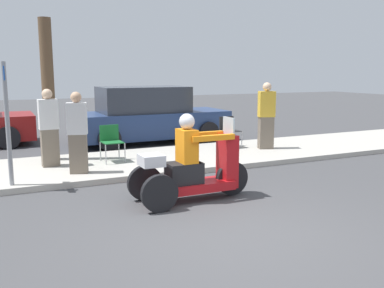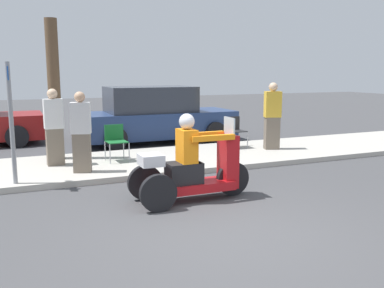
{
  "view_description": "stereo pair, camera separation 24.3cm",
  "coord_description": "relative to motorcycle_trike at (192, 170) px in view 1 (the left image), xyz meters",
  "views": [
    {
      "loc": [
        -2.8,
        -4.71,
        2.16
      ],
      "look_at": [
        0.14,
        1.6,
        0.96
      ],
      "focal_mm": 40.0,
      "sensor_mm": 36.0,
      "label": 1
    },
    {
      "loc": [
        -2.58,
        -4.81,
        2.16
      ],
      "look_at": [
        0.14,
        1.6,
        0.96
      ],
      "focal_mm": 40.0,
      "sensor_mm": 36.0,
      "label": 2
    }
  ],
  "objects": [
    {
      "name": "folding_chair_set_back",
      "position": [
        2.77,
        3.63,
        0.1
      ],
      "size": [
        0.48,
        0.48,
        0.82
      ],
      "color": "#A5A8AD",
      "rests_on": "sidewalk_strip"
    },
    {
      "name": "motorcycle_trike",
      "position": [
        0.0,
        0.0,
        0.0
      ],
      "size": [
        2.08,
        0.8,
        1.47
      ],
      "color": "black",
      "rests_on": "ground"
    },
    {
      "name": "spectator_far_back",
      "position": [
        -1.9,
        3.19,
        0.39
      ],
      "size": [
        0.41,
        0.25,
        1.66
      ],
      "color": "#726656",
      "rests_on": "sidewalk_strip"
    },
    {
      "name": "tree_trunk",
      "position": [
        -1.79,
        3.92,
        1.19
      ],
      "size": [
        0.28,
        0.28,
        3.2
      ],
      "color": "brown",
      "rests_on": "sidewalk_strip"
    },
    {
      "name": "sidewalk_strip",
      "position": [
        -0.15,
        3.0,
        -0.47
      ],
      "size": [
        28.0,
        2.8,
        0.12
      ],
      "color": "#B2ADA3",
      "rests_on": "ground"
    },
    {
      "name": "spectator_near_curb",
      "position": [
        -1.46,
        2.29,
        0.38
      ],
      "size": [
        0.44,
        0.33,
        1.63
      ],
      "color": "#726656",
      "rests_on": "sidewalk_strip"
    },
    {
      "name": "street_sign",
      "position": [
        -2.74,
        1.85,
        0.79
      ],
      "size": [
        0.08,
        0.36,
        2.2
      ],
      "color": "gray",
      "rests_on": "sidewalk_strip"
    },
    {
      "name": "folding_chair_curbside",
      "position": [
        -0.57,
        3.16,
        0.1
      ],
      "size": [
        0.48,
        0.48,
        0.82
      ],
      "color": "#A5A8AD",
      "rests_on": "sidewalk_strip"
    },
    {
      "name": "spectator_by_tree",
      "position": [
        3.54,
        3.0,
        0.43
      ],
      "size": [
        0.47,
        0.36,
        1.74
      ],
      "color": "#726656",
      "rests_on": "sidewalk_strip"
    },
    {
      "name": "ground_plane",
      "position": [
        -0.15,
        -1.6,
        -0.53
      ],
      "size": [
        60.0,
        60.0,
        0.0
      ],
      "primitive_type": "plane",
      "color": "#424244"
    },
    {
      "name": "parked_car_lot_left",
      "position": [
        1.32,
        5.98,
        0.26
      ],
      "size": [
        4.68,
        1.97,
        1.69
      ],
      "color": "navy",
      "rests_on": "ground"
    }
  ]
}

